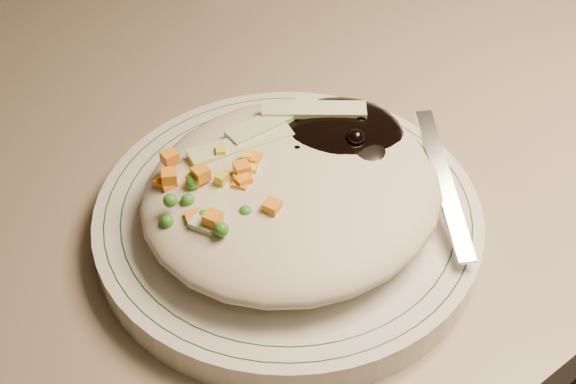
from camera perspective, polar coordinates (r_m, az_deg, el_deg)
desk at (r=0.79m, az=-4.35°, el=-3.67°), size 1.40×0.70×0.74m
plate at (r=0.52m, az=0.00°, el=-2.06°), size 0.25×0.25×0.02m
plate_rim at (r=0.51m, az=0.00°, el=-1.29°), size 0.24×0.24×0.00m
meal at (r=0.50m, az=0.44°, el=0.63°), size 0.21×0.19×0.05m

